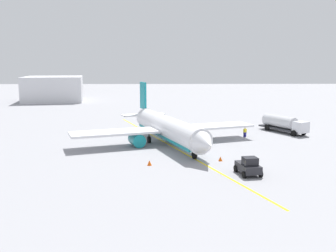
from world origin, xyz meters
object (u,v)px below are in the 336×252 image
(airplane, at_px, (167,128))
(pushback_tug, at_px, (248,166))
(refueling_worker, at_px, (245,132))
(fuel_tanker, at_px, (283,123))
(safety_cone_nose, at_px, (149,163))
(safety_cone_wingtip, at_px, (220,159))

(airplane, bearing_deg, pushback_tug, 27.65)
(refueling_worker, bearing_deg, fuel_tanker, 117.57)
(fuel_tanker, bearing_deg, refueling_worker, -62.43)
(airplane, distance_m, refueling_worker, 15.26)
(fuel_tanker, height_order, safety_cone_nose, fuel_tanker)
(refueling_worker, xyz_separation_m, safety_cone_nose, (19.02, -16.55, -0.49))
(airplane, distance_m, fuel_tanker, 24.55)
(fuel_tanker, bearing_deg, pushback_tug, -25.39)
(refueling_worker, relative_size, safety_cone_nose, 2.58)
(airplane, height_order, refueling_worker, airplane)
(fuel_tanker, bearing_deg, safety_cone_wingtip, -35.89)
(safety_cone_nose, bearing_deg, fuel_tanker, 133.21)
(pushback_tug, bearing_deg, airplane, -152.35)
(safety_cone_nose, height_order, safety_cone_wingtip, safety_cone_nose)
(airplane, xyz_separation_m, fuel_tanker, (-9.88, 22.45, -0.85))
(airplane, relative_size, safety_cone_nose, 47.36)
(safety_cone_nose, bearing_deg, airplane, 169.79)
(fuel_tanker, relative_size, pushback_tug, 2.74)
(airplane, height_order, pushback_tug, airplane)
(fuel_tanker, relative_size, safety_cone_wingtip, 17.23)
(safety_cone_wingtip, bearing_deg, fuel_tanker, 144.11)
(airplane, height_order, fuel_tanker, airplane)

